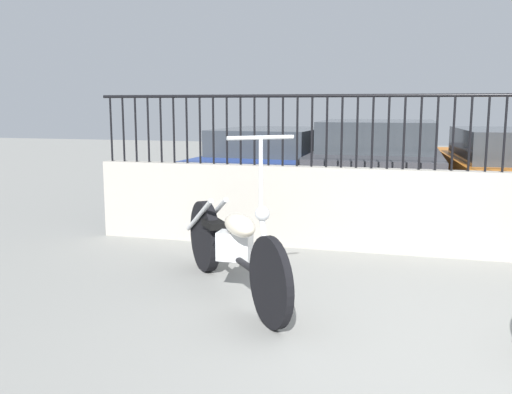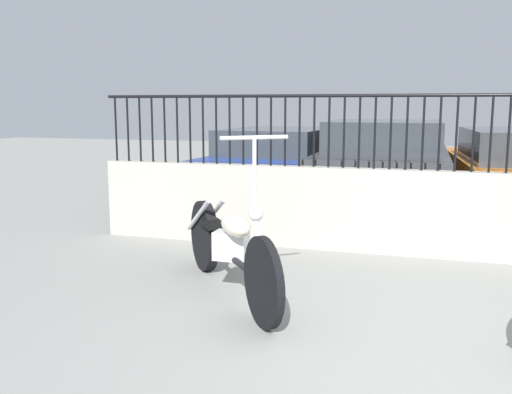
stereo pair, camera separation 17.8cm
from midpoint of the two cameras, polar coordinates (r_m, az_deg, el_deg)
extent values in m
plane|color=gray|center=(4.09, 20.89, -14.62)|extent=(40.00, 40.00, 0.00)
cube|color=#9E998E|center=(6.37, 19.77, -1.72)|extent=(8.09, 0.18, 0.93)
cylinder|color=black|center=(7.24, -13.14, 6.72)|extent=(0.02, 0.02, 0.80)
cylinder|color=black|center=(7.16, -11.99, 6.74)|extent=(0.02, 0.02, 0.80)
cylinder|color=black|center=(7.08, -10.82, 6.75)|extent=(0.02, 0.02, 0.80)
cylinder|color=black|center=(7.01, -9.62, 6.76)|extent=(0.02, 0.02, 0.80)
cylinder|color=black|center=(6.93, -8.39, 6.76)|extent=(0.02, 0.02, 0.80)
cylinder|color=black|center=(6.87, -7.14, 6.77)|extent=(0.02, 0.02, 0.80)
cylinder|color=black|center=(6.80, -5.86, 6.77)|extent=(0.02, 0.02, 0.80)
cylinder|color=black|center=(6.74, -4.55, 6.76)|extent=(0.02, 0.02, 0.80)
cylinder|color=black|center=(6.68, -3.23, 6.76)|extent=(0.02, 0.02, 0.80)
cylinder|color=black|center=(6.62, -1.88, 6.74)|extent=(0.02, 0.02, 0.80)
cylinder|color=black|center=(6.57, -0.51, 6.73)|extent=(0.02, 0.02, 0.80)
cylinder|color=black|center=(6.52, 0.89, 6.71)|extent=(0.02, 0.02, 0.80)
cylinder|color=black|center=(6.48, 2.30, 6.69)|extent=(0.02, 0.02, 0.80)
cylinder|color=black|center=(6.44, 3.73, 6.66)|extent=(0.02, 0.02, 0.80)
cylinder|color=black|center=(6.40, 5.18, 6.63)|extent=(0.02, 0.02, 0.80)
cylinder|color=black|center=(6.37, 6.64, 6.59)|extent=(0.02, 0.02, 0.80)
cylinder|color=black|center=(6.34, 8.12, 6.55)|extent=(0.02, 0.02, 0.80)
cylinder|color=black|center=(6.32, 9.61, 6.50)|extent=(0.02, 0.02, 0.80)
cylinder|color=black|center=(6.30, 11.11, 6.45)|extent=(0.02, 0.02, 0.80)
cylinder|color=black|center=(6.28, 12.61, 6.39)|extent=(0.02, 0.02, 0.80)
cylinder|color=black|center=(6.27, 14.13, 6.33)|extent=(0.02, 0.02, 0.80)
cylinder|color=black|center=(6.26, 15.64, 6.27)|extent=(0.02, 0.02, 0.80)
cylinder|color=black|center=(6.26, 17.16, 6.20)|extent=(0.02, 0.02, 0.80)
cylinder|color=black|center=(6.26, 18.68, 6.13)|extent=(0.02, 0.02, 0.80)
cylinder|color=black|center=(6.27, 20.20, 6.05)|extent=(0.02, 0.02, 0.80)
cylinder|color=black|center=(6.28, 21.71, 5.97)|extent=(0.02, 0.02, 0.80)
cylinder|color=black|center=(6.29, 23.21, 5.88)|extent=(0.02, 0.02, 0.80)
cylinder|color=black|center=(6.31, 24.71, 5.79)|extent=(0.02, 0.02, 0.80)
cylinder|color=black|center=(6.26, 20.39, 9.53)|extent=(8.09, 0.04, 0.04)
cylinder|color=black|center=(4.17, 1.96, -8.54)|extent=(0.46, 0.57, 0.68)
cylinder|color=black|center=(5.62, -4.28, -3.90)|extent=(0.50, 0.60, 0.69)
cylinder|color=black|center=(4.88, -1.63, -5.88)|extent=(0.94, 1.18, 0.06)
cube|color=silver|center=(4.81, -1.44, -4.88)|extent=(0.28, 0.18, 0.24)
ellipsoid|color=beige|center=(4.66, -0.96, -2.83)|extent=(0.45, 0.50, 0.18)
cube|color=black|center=(5.30, -3.38, -2.70)|extent=(0.30, 0.32, 0.06)
cylinder|color=silver|center=(4.18, 1.50, -4.92)|extent=(0.17, 0.20, 0.51)
sphere|color=silver|center=(4.19, 1.21, -1.69)|extent=(0.11, 0.11, 0.11)
cylinder|color=silver|center=(4.17, 1.07, 2.28)|extent=(0.03, 0.03, 0.54)
cylinder|color=silver|center=(4.15, 1.08, 5.96)|extent=(0.43, 0.34, 0.03)
cylinder|color=silver|center=(5.50, -4.85, -1.83)|extent=(0.52, 0.65, 0.45)
cylinder|color=silver|center=(5.54, -3.46, -1.74)|extent=(0.52, 0.65, 0.45)
cylinder|color=black|center=(11.20, 1.27, 2.60)|extent=(0.15, 0.65, 0.64)
cylinder|color=black|center=(10.78, 9.44, 2.22)|extent=(0.15, 0.65, 0.64)
cylinder|color=black|center=(8.76, -4.55, 0.71)|extent=(0.15, 0.65, 0.64)
cylinder|color=black|center=(8.20, 5.75, 0.12)|extent=(0.15, 0.65, 0.64)
cube|color=navy|center=(9.67, 3.18, 2.78)|extent=(1.99, 4.40, 0.58)
cube|color=#2D3338|center=(9.42, 2.81, 5.62)|extent=(1.68, 2.16, 0.41)
cylinder|color=black|center=(10.43, 8.89, 2.00)|extent=(0.12, 0.64, 0.64)
cylinder|color=black|center=(10.35, 18.39, 1.58)|extent=(0.12, 0.64, 0.64)
cylinder|color=black|center=(8.02, 6.52, -0.10)|extent=(0.12, 0.64, 0.64)
cylinder|color=black|center=(7.91, 18.91, -0.67)|extent=(0.12, 0.64, 0.64)
cube|color=#38383D|center=(9.10, 13.27, 2.48)|extent=(1.88, 3.99, 0.68)
cube|color=#2D3338|center=(8.86, 13.33, 5.97)|extent=(1.67, 1.93, 0.45)
cylinder|color=black|center=(10.24, 19.29, 1.46)|extent=(0.16, 0.65, 0.64)
cylinder|color=black|center=(7.58, 21.60, -1.24)|extent=(0.16, 0.65, 0.64)
camera|label=1|loc=(0.09, -89.10, 0.15)|focal=40.00mm
camera|label=2|loc=(0.09, 90.90, -0.15)|focal=40.00mm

